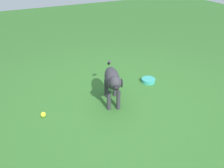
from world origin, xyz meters
TOP-DOWN VIEW (x-y plane):
  - ground at (0.00, 0.00)m, footprint 14.00×14.00m
  - dog at (0.16, 0.05)m, footprint 0.80×0.36m
  - tennis_ball_0 at (0.28, 0.97)m, footprint 0.07×0.07m
  - tennis_ball_1 at (0.72, -0.24)m, footprint 0.07×0.07m
  - water_bowl at (0.46, -0.75)m, footprint 0.22×0.22m

SIDE VIEW (x-z plane):
  - ground at x=0.00m, z-range 0.00..0.00m
  - water_bowl at x=0.46m, z-range 0.00..0.06m
  - tennis_ball_0 at x=0.28m, z-range 0.00..0.07m
  - tennis_ball_1 at x=0.72m, z-range 0.00..0.07m
  - dog at x=0.16m, z-range 0.09..0.66m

